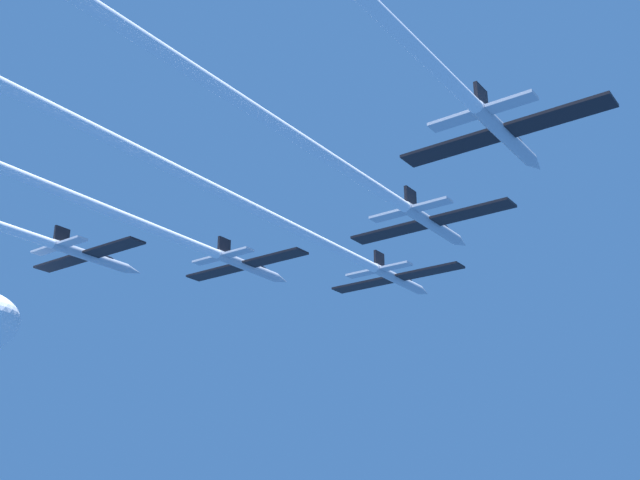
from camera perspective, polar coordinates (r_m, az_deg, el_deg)
The scene contains 3 objects.
jet_lead at distance 72.29m, azimuth -2.33°, elevation 1.07°, with size 16.17×63.56×2.68m.
jet_left_wing at distance 75.89m, azimuth -13.44°, elevation 1.34°, with size 16.17×55.26×2.68m.
jet_right_wing at distance 57.41m, azimuth -0.97°, elevation 7.12°, with size 16.17×62.18×2.68m.
Camera 1 is at (41.77, -72.73, -27.43)m, focal length 43.35 mm.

